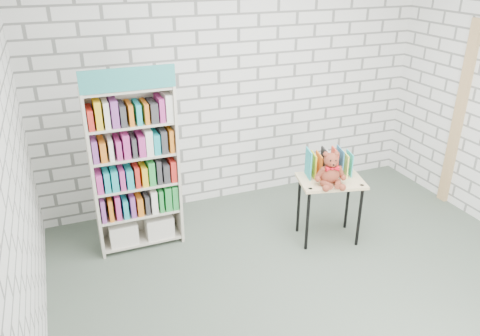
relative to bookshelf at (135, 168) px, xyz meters
name	(u,v)px	position (x,y,z in m)	size (l,w,h in m)	color
ground	(322,291)	(1.32, -1.36, -0.83)	(4.50, 4.50, 0.00)	#49574A
room_shell	(340,93)	(1.32, -1.36, 0.95)	(4.52, 4.02, 2.81)	silver
bookshelf	(135,168)	(0.00, 0.00, 0.00)	(0.81, 0.32, 1.83)	beige
display_table	(330,188)	(1.80, -0.63, -0.26)	(0.71, 0.57, 0.67)	#DABB83
table_books	(329,163)	(1.82, -0.53, -0.03)	(0.47, 0.29, 0.26)	teal
teddy_bear	(331,172)	(1.73, -0.71, -0.03)	(0.30, 0.30, 0.33)	maroon
door_trim	(459,116)	(3.54, -0.41, 0.22)	(0.05, 0.12, 2.10)	tan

